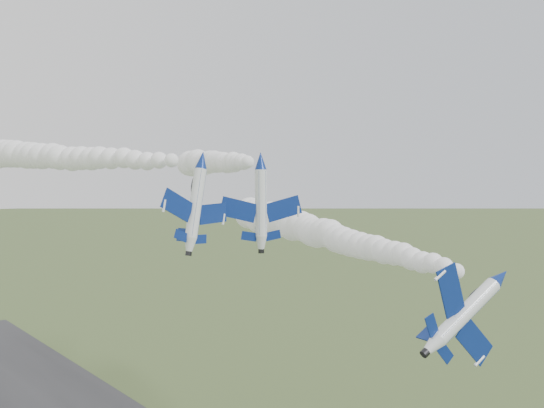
% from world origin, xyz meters
% --- Properties ---
extents(jet_lead, '(6.39, 13.78, 9.73)m').
position_xyz_m(jet_lead, '(15.82, -8.57, 34.03)').
color(jet_lead, white).
extents(smoke_trail_jet_lead, '(14.99, 59.11, 5.95)m').
position_xyz_m(smoke_trail_jet_lead, '(21.90, 23.45, 35.95)').
color(smoke_trail_jet_lead, white).
extents(jet_pair_left, '(10.58, 12.66, 3.60)m').
position_xyz_m(jet_pair_left, '(-2.40, 19.91, 46.56)').
color(jet_pair_left, white).
extents(smoke_trail_jet_pair_left, '(20.40, 69.36, 5.79)m').
position_xyz_m(smoke_trail_jet_pair_left, '(-11.32, 56.46, 48.04)').
color(smoke_trail_jet_pair_left, white).
extents(jet_pair_right, '(11.18, 12.89, 3.27)m').
position_xyz_m(jet_pair_right, '(6.85, 20.42, 46.70)').
color(jet_pair_right, white).
extents(smoke_trail_jet_pair_right, '(22.75, 51.68, 5.21)m').
position_xyz_m(smoke_trail_jet_pair_right, '(17.54, 48.27, 47.31)').
color(smoke_trail_jet_pair_right, white).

